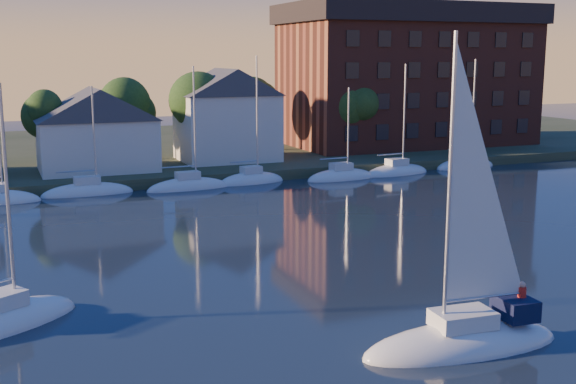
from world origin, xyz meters
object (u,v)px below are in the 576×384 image
clubhouse_east (227,114)px  drifting_sailboat_left (1,326)px  clubhouse_centre (96,128)px  condo_block (407,74)px  hero_sailboat (465,334)px

clubhouse_east → drifting_sailboat_left: bearing=-120.1°
clubhouse_centre → condo_block: bearing=11.2°
clubhouse_east → drifting_sailboat_left: 47.47m
clubhouse_centre → drifting_sailboat_left: bearing=-104.0°
drifting_sailboat_left → condo_block: bearing=12.6°
clubhouse_centre → hero_sailboat: size_ratio=0.81×
clubhouse_east → condo_block: condo_block is taller
hero_sailboat → clubhouse_centre: bearing=-76.1°
condo_block → clubhouse_east: bearing=-167.1°
clubhouse_east → hero_sailboat: 51.21m
hero_sailboat → drifting_sailboat_left: size_ratio=1.17×
condo_block → hero_sailboat: (-31.58, -56.56, -9.20)m
hero_sailboat → drifting_sailboat_left: bearing=-24.6°
clubhouse_centre → condo_block: condo_block is taller
condo_block → drifting_sailboat_left: condo_block is taller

